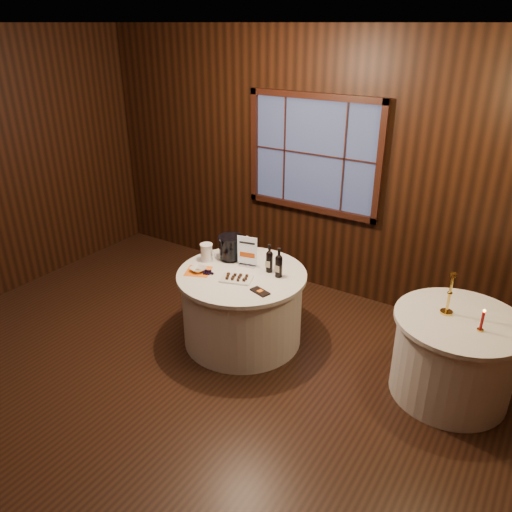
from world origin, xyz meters
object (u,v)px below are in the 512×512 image
Objects in this scene: side_table at (453,356)px; glass_pitcher at (207,252)px; grape_bunch at (207,273)px; sign_stand at (247,256)px; ice_bucket at (230,247)px; red_candle at (482,322)px; brass_candlestick at (449,299)px; cracker_bowl at (198,269)px; port_bottle_right at (279,264)px; port_bottle_left at (269,260)px; chocolate_plate at (236,278)px; chocolate_box at (260,292)px; main_table at (242,307)px.

side_table is 2.52m from glass_pitcher.
grape_bunch is (-2.26, -0.51, 0.40)m from side_table.
sign_stand is (-2.04, -0.14, 0.50)m from side_table.
sign_stand reaches higher than ice_bucket.
glass_pitcher is 0.95× the size of red_candle.
red_candle is at bearing -22.83° from brass_candlestick.
cracker_bowl is at bearing -145.58° from sign_stand.
side_table is 3.61× the size of port_bottle_right.
side_table is at bearing 2.49° from ice_bucket.
port_bottle_right reaches higher than ice_bucket.
red_candle is (1.96, 0.03, -0.05)m from port_bottle_left.
port_bottle_right is 1.69× the size of grape_bunch.
chocolate_plate reaches higher than side_table.
grape_bunch is 0.95× the size of glass_pitcher.
chocolate_box is at bearing -159.96° from brass_candlestick.
port_bottle_left is 1.13× the size of ice_bucket.
brass_candlestick reaches higher than main_table.
main_table and side_table have the same top height.
side_table is at bearing 12.78° from chocolate_plate.
main_table is 4.42× the size of port_bottle_left.
main_table is at bearing -159.85° from port_bottle_right.
grape_bunch is (-0.62, 0.02, 0.01)m from chocolate_box.
sign_stand is 0.97× the size of chocolate_plate.
sign_stand is 0.57m from chocolate_box.
red_candle reaches higher than chocolate_plate.
main_table is 3.86× the size of sign_stand.
chocolate_plate and cracker_bowl have the same top height.
glass_pitcher reaches higher than side_table.
grape_bunch is at bearing -151.54° from port_bottle_right.
main_table is 2.02m from side_table.
red_candle reaches higher than cracker_bowl.
port_bottle_right reaches higher than side_table.
glass_pitcher is (-0.20, 0.25, 0.07)m from grape_bunch.
ice_bucket is at bearing 132.17° from chocolate_plate.
side_table is 2.87× the size of brass_candlestick.
ice_bucket is (-0.62, 0.07, 0.01)m from port_bottle_right.
port_bottle_left reaches higher than main_table.
glass_pitcher reaches higher than chocolate_box.
port_bottle_right is 1.61× the size of chocolate_box.
brass_candlestick is (2.14, 0.53, 0.12)m from grape_bunch.
sign_stand is 1.11× the size of port_bottle_right.
chocolate_box is at bearing -34.17° from ice_bucket.
sign_stand is 1.78× the size of chocolate_box.
sign_stand reaches higher than glass_pitcher.
sign_stand is at bearing 178.38° from port_bottle_left.
port_bottle_left is 1.88× the size of cracker_bowl.
brass_candlestick is at bearing 1.13° from port_bottle_left.
main_table is 0.52m from sign_stand.
port_bottle_right reaches higher than glass_pitcher.
main_table is at bearing 164.21° from chocolate_box.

